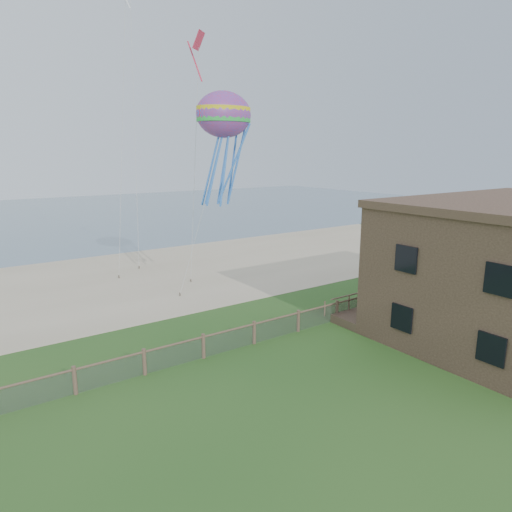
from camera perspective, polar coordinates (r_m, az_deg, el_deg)
name	(u,v)px	position (r m, az deg, el deg)	size (l,w,h in m)	color
ground	(335,391)	(20.24, 9.89, -16.33)	(160.00, 160.00, 0.00)	#254F1B
sand_beach	(141,278)	(37.93, -14.14, -2.63)	(72.00, 20.00, 0.02)	tan
ocean	(38,217)	(80.00, -25.58, 4.40)	(160.00, 68.00, 0.02)	slate
chainlink_fence	(254,334)	(24.17, -0.23, -9.72)	(36.20, 0.20, 1.25)	brown
motel_deck	(423,300)	(32.46, 20.15, -5.17)	(15.00, 2.00, 0.50)	brown
picnic_table	(381,323)	(27.05, 15.39, -8.08)	(1.81, 1.36, 0.76)	brown
octopus_kite	(224,146)	(29.36, -3.98, 13.52)	(3.60, 2.54, 7.42)	red
kite_red	(199,52)	(31.23, -7.14, 23.99)	(1.15, 0.70, 2.48)	#DC2642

